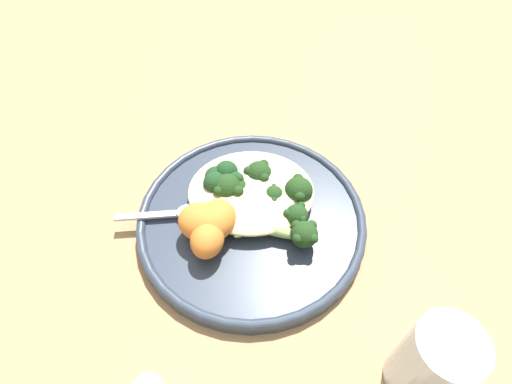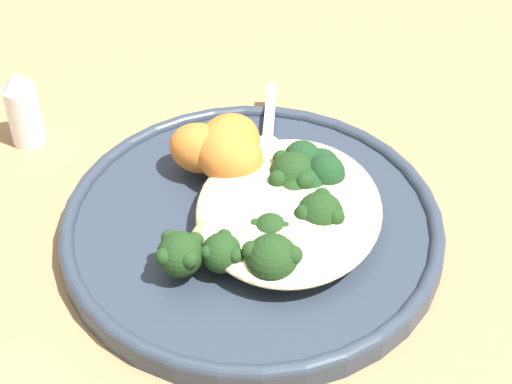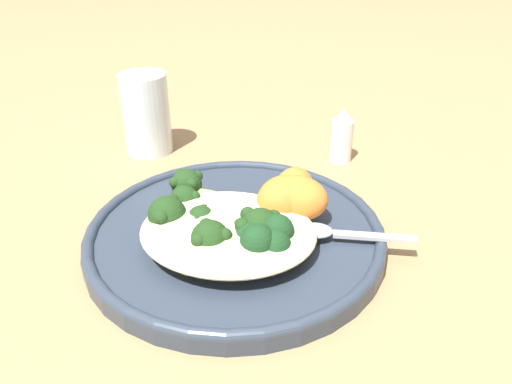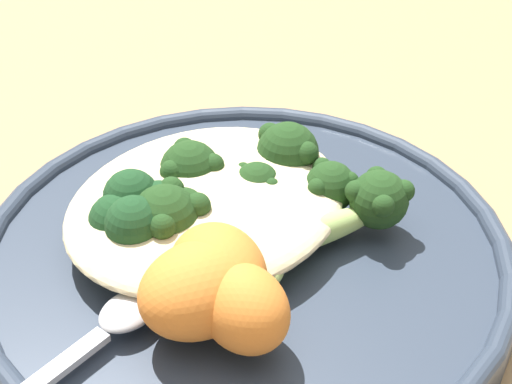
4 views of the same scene
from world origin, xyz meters
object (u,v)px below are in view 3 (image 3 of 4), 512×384
(sweet_potato_chunk_1, at_px, (297,198))
(water_glass, at_px, (146,114))
(sweet_potato_chunk_2, at_px, (284,198))
(kale_tuft, at_px, (264,237))
(sweet_potato_chunk_0, at_px, (294,188))
(salt_shaker, at_px, (342,136))
(broccoli_stalk_0, at_px, (203,191))
(broccoli_stalk_2, at_px, (187,214))
(broccoli_stalk_1, at_px, (200,203))
(broccoli_stalk_5, at_px, (243,226))
(quinoa_mound, at_px, (228,231))
(plate, at_px, (235,234))
(broccoli_stalk_4, at_px, (215,235))
(broccoli_stalk_6, at_px, (257,224))
(broccoli_stalk_3, at_px, (218,215))
(spoon, at_px, (331,232))

(sweet_potato_chunk_1, xyz_separation_m, water_glass, (0.23, -0.16, 0.01))
(sweet_potato_chunk_2, relative_size, kale_tuft, 1.09)
(sweet_potato_chunk_0, relative_size, sweet_potato_chunk_1, 0.79)
(sweet_potato_chunk_0, height_order, sweet_potato_chunk_2, sweet_potato_chunk_2)
(salt_shaker, bearing_deg, broccoli_stalk_0, 53.10)
(sweet_potato_chunk_2, bearing_deg, sweet_potato_chunk_0, -105.92)
(sweet_potato_chunk_2, bearing_deg, broccoli_stalk_2, 23.48)
(sweet_potato_chunk_0, height_order, kale_tuft, sweet_potato_chunk_0)
(broccoli_stalk_1, distance_m, kale_tuft, 0.09)
(broccoli_stalk_5, bearing_deg, kale_tuft, 31.71)
(quinoa_mound, height_order, water_glass, water_glass)
(broccoli_stalk_5, distance_m, sweet_potato_chunk_0, 0.08)
(broccoli_stalk_2, distance_m, sweet_potato_chunk_0, 0.12)
(quinoa_mound, relative_size, sweet_potato_chunk_1, 2.65)
(quinoa_mound, bearing_deg, broccoli_stalk_2, -18.72)
(plate, distance_m, broccoli_stalk_5, 0.03)
(plate, xyz_separation_m, kale_tuft, (-0.04, 0.04, 0.03))
(broccoli_stalk_4, height_order, broccoli_stalk_6, broccoli_stalk_6)
(plate, distance_m, broccoli_stalk_2, 0.05)
(broccoli_stalk_3, height_order, sweet_potato_chunk_0, sweet_potato_chunk_0)
(broccoli_stalk_4, bearing_deg, broccoli_stalk_3, -158.22)
(sweet_potato_chunk_1, bearing_deg, water_glass, -35.70)
(salt_shaker, bearing_deg, broccoli_stalk_3, 63.77)
(spoon, bearing_deg, sweet_potato_chunk_0, 126.33)
(spoon, bearing_deg, broccoli_stalk_4, -161.73)
(quinoa_mound, distance_m, broccoli_stalk_3, 0.03)
(water_glass, bearing_deg, quinoa_mound, 127.79)
(quinoa_mound, bearing_deg, kale_tuft, 161.79)
(broccoli_stalk_1, height_order, salt_shaker, salt_shaker)
(broccoli_stalk_5, xyz_separation_m, broccoli_stalk_6, (-0.01, 0.00, 0.01))
(sweet_potato_chunk_1, bearing_deg, broccoli_stalk_3, 23.11)
(broccoli_stalk_4, bearing_deg, sweet_potato_chunk_1, 147.50)
(broccoli_stalk_0, xyz_separation_m, water_glass, (0.13, -0.16, 0.02))
(quinoa_mound, distance_m, sweet_potato_chunk_0, 0.09)
(plate, distance_m, quinoa_mound, 0.04)
(kale_tuft, xyz_separation_m, water_glass, (0.21, -0.23, 0.01))
(broccoli_stalk_2, bearing_deg, water_glass, -91.79)
(broccoli_stalk_4, xyz_separation_m, sweet_potato_chunk_0, (-0.06, -0.09, 0.00))
(broccoli_stalk_6, height_order, spoon, broccoli_stalk_6)
(water_glass, bearing_deg, kale_tuft, 131.78)
(quinoa_mound, height_order, sweet_potato_chunk_2, sweet_potato_chunk_2)
(quinoa_mound, distance_m, kale_tuft, 0.04)
(water_glass, bearing_deg, sweet_potato_chunk_2, 142.25)
(broccoli_stalk_2, bearing_deg, sweet_potato_chunk_0, -179.70)
(kale_tuft, xyz_separation_m, salt_shaker, (-0.05, -0.26, -0.00))
(broccoli_stalk_2, xyz_separation_m, broccoli_stalk_4, (-0.04, 0.03, 0.00))
(broccoli_stalk_6, distance_m, sweet_potato_chunk_1, 0.06)
(broccoli_stalk_6, bearing_deg, quinoa_mound, -100.29)
(broccoli_stalk_1, relative_size, sweet_potato_chunk_0, 1.73)
(plate, relative_size, salt_shaker, 4.11)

